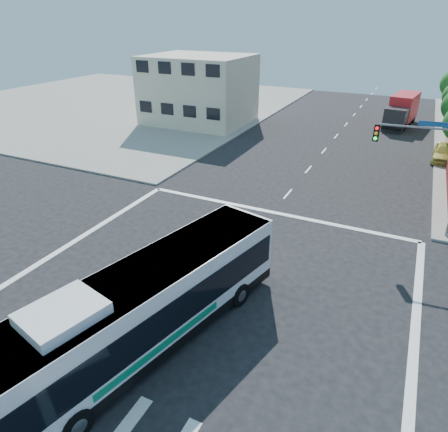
% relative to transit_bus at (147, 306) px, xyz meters
% --- Properties ---
extents(ground, '(120.00, 120.00, 0.00)m').
position_rel_transit_bus_xyz_m(ground, '(0.45, 4.42, -1.94)').
color(ground, black).
rests_on(ground, ground).
extents(sidewalk_nw, '(50.00, 50.00, 0.15)m').
position_rel_transit_bus_xyz_m(sidewalk_nw, '(-34.55, 39.42, -1.87)').
color(sidewalk_nw, gray).
rests_on(sidewalk_nw, ground).
extents(building_west, '(12.06, 10.06, 8.00)m').
position_rel_transit_bus_xyz_m(building_west, '(-16.57, 34.40, 2.06)').
color(building_west, beige).
rests_on(building_west, ground).
extents(signal_mast_ne, '(7.91, 1.13, 8.07)m').
position_rel_transit_bus_xyz_m(signal_mast_ne, '(9.52, 15.04, 3.04)').
color(signal_mast_ne, slate).
rests_on(signal_mast_ne, ground).
extents(transit_bus, '(5.98, 13.71, 3.97)m').
position_rel_transit_bus_xyz_m(transit_bus, '(0.00, 0.00, 0.00)').
color(transit_bus, black).
rests_on(transit_bus, ground).
extents(box_truck, '(3.49, 8.45, 3.69)m').
position_rel_transit_bus_xyz_m(box_truck, '(6.44, 43.46, -0.15)').
color(box_truck, '#222227').
rests_on(box_truck, ground).
extents(parked_car, '(2.15, 4.85, 1.62)m').
position_rel_transit_bus_xyz_m(parked_car, '(11.16, 31.16, -1.13)').
color(parked_car, '#CDC14C').
rests_on(parked_car, ground).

